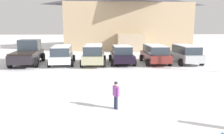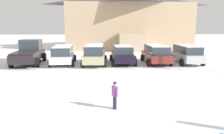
{
  "view_description": "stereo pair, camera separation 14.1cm",
  "coord_description": "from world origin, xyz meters",
  "px_view_note": "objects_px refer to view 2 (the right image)",
  "views": [
    {
      "loc": [
        -1.89,
        -4.15,
        3.47
      ],
      "look_at": [
        -1.3,
        8.33,
        1.08
      ],
      "focal_mm": 35.0,
      "sensor_mm": 36.0,
      "label": 1
    },
    {
      "loc": [
        -1.75,
        -4.15,
        3.47
      ],
      "look_at": [
        -1.3,
        8.33,
        1.08
      ],
      "focal_mm": 35.0,
      "sensor_mm": 36.0,
      "label": 2
    }
  ],
  "objects_px": {
    "ski_lodge": "(127,19)",
    "parked_maroon_van": "(156,54)",
    "parked_black_sedan": "(123,55)",
    "parked_beige_suv": "(95,54)",
    "parked_silver_wagon": "(187,54)",
    "pickup_truck": "(29,53)",
    "parked_white_suv": "(63,54)",
    "skier_child_in_purple_jacket": "(115,94)"
  },
  "relations": [
    {
      "from": "ski_lodge",
      "to": "parked_silver_wagon",
      "type": "relative_size",
      "value": 4.28
    },
    {
      "from": "parked_beige_suv",
      "to": "parked_silver_wagon",
      "type": "distance_m",
      "value": 8.45
    },
    {
      "from": "parked_maroon_van",
      "to": "parked_silver_wagon",
      "type": "height_order",
      "value": "parked_maroon_van"
    },
    {
      "from": "ski_lodge",
      "to": "parked_black_sedan",
      "type": "xyz_separation_m",
      "value": [
        -1.87,
        -14.79,
        -3.51
      ]
    },
    {
      "from": "parked_silver_wagon",
      "to": "pickup_truck",
      "type": "relative_size",
      "value": 0.8
    },
    {
      "from": "parked_white_suv",
      "to": "parked_black_sedan",
      "type": "bearing_deg",
      "value": 0.15
    },
    {
      "from": "parked_black_sedan",
      "to": "pickup_truck",
      "type": "relative_size",
      "value": 0.8
    },
    {
      "from": "parked_black_sedan",
      "to": "parked_silver_wagon",
      "type": "xyz_separation_m",
      "value": [
        5.91,
        -0.07,
        0.06
      ]
    },
    {
      "from": "ski_lodge",
      "to": "parked_beige_suv",
      "type": "bearing_deg",
      "value": -106.19
    },
    {
      "from": "ski_lodge",
      "to": "parked_maroon_van",
      "type": "bearing_deg",
      "value": -85.38
    },
    {
      "from": "parked_beige_suv",
      "to": "parked_black_sedan",
      "type": "distance_m",
      "value": 2.56
    },
    {
      "from": "parked_beige_suv",
      "to": "pickup_truck",
      "type": "bearing_deg",
      "value": 173.42
    },
    {
      "from": "parked_maroon_van",
      "to": "ski_lodge",
      "type": "bearing_deg",
      "value": 94.62
    },
    {
      "from": "parked_white_suv",
      "to": "parked_beige_suv",
      "type": "relative_size",
      "value": 1.05
    },
    {
      "from": "ski_lodge",
      "to": "parked_beige_suv",
      "type": "height_order",
      "value": "ski_lodge"
    },
    {
      "from": "parked_black_sedan",
      "to": "parked_silver_wagon",
      "type": "distance_m",
      "value": 5.91
    },
    {
      "from": "parked_maroon_van",
      "to": "parked_silver_wagon",
      "type": "bearing_deg",
      "value": -0.83
    },
    {
      "from": "skier_child_in_purple_jacket",
      "to": "parked_silver_wagon",
      "type": "bearing_deg",
      "value": 56.78
    },
    {
      "from": "parked_beige_suv",
      "to": "parked_maroon_van",
      "type": "bearing_deg",
      "value": 3.45
    },
    {
      "from": "parked_maroon_van",
      "to": "skier_child_in_purple_jacket",
      "type": "bearing_deg",
      "value": -111.44
    },
    {
      "from": "ski_lodge",
      "to": "skier_child_in_purple_jacket",
      "type": "bearing_deg",
      "value": -96.88
    },
    {
      "from": "pickup_truck",
      "to": "parked_white_suv",
      "type": "bearing_deg",
      "value": -6.12
    },
    {
      "from": "ski_lodge",
      "to": "pickup_truck",
      "type": "xyz_separation_m",
      "value": [
        -10.39,
        -14.47,
        -3.36
      ]
    },
    {
      "from": "parked_white_suv",
      "to": "parked_beige_suv",
      "type": "xyz_separation_m",
      "value": [
        2.87,
        -0.36,
        0.05
      ]
    },
    {
      "from": "pickup_truck",
      "to": "parked_maroon_van",
      "type": "bearing_deg",
      "value": -1.75
    },
    {
      "from": "parked_beige_suv",
      "to": "parked_silver_wagon",
      "type": "relative_size",
      "value": 1.02
    },
    {
      "from": "ski_lodge",
      "to": "parked_silver_wagon",
      "type": "height_order",
      "value": "ski_lodge"
    },
    {
      "from": "parked_black_sedan",
      "to": "parked_maroon_van",
      "type": "height_order",
      "value": "parked_maroon_van"
    },
    {
      "from": "parked_beige_suv",
      "to": "parked_black_sedan",
      "type": "bearing_deg",
      "value": 8.33
    },
    {
      "from": "parked_maroon_van",
      "to": "skier_child_in_purple_jacket",
      "type": "xyz_separation_m",
      "value": [
        -4.31,
        -10.97,
        -0.26
      ]
    },
    {
      "from": "parked_black_sedan",
      "to": "parked_silver_wagon",
      "type": "bearing_deg",
      "value": -0.72
    },
    {
      "from": "parked_beige_suv",
      "to": "parked_maroon_van",
      "type": "height_order",
      "value": "parked_beige_suv"
    },
    {
      "from": "parked_beige_suv",
      "to": "parked_silver_wagon",
      "type": "height_order",
      "value": "parked_beige_suv"
    },
    {
      "from": "ski_lodge",
      "to": "parked_silver_wagon",
      "type": "xyz_separation_m",
      "value": [
        4.05,
        -14.86,
        -3.45
      ]
    },
    {
      "from": "parked_silver_wagon",
      "to": "skier_child_in_purple_jacket",
      "type": "bearing_deg",
      "value": -123.22
    },
    {
      "from": "parked_beige_suv",
      "to": "parked_maroon_van",
      "type": "distance_m",
      "value": 5.61
    },
    {
      "from": "parked_beige_suv",
      "to": "pickup_truck",
      "type": "distance_m",
      "value": 6.03
    },
    {
      "from": "parked_maroon_van",
      "to": "parked_black_sedan",
      "type": "bearing_deg",
      "value": 179.38
    },
    {
      "from": "ski_lodge",
      "to": "parked_black_sedan",
      "type": "bearing_deg",
      "value": -97.2
    },
    {
      "from": "ski_lodge",
      "to": "skier_child_in_purple_jacket",
      "type": "distance_m",
      "value": 26.24
    },
    {
      "from": "parked_maroon_van",
      "to": "skier_child_in_purple_jacket",
      "type": "relative_size",
      "value": 3.83
    },
    {
      "from": "parked_white_suv",
      "to": "parked_silver_wagon",
      "type": "relative_size",
      "value": 1.07
    }
  ]
}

